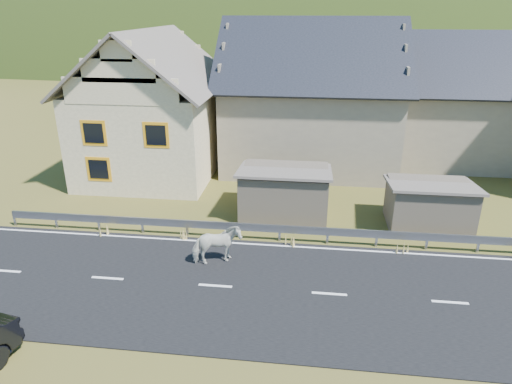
# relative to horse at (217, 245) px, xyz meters

# --- Properties ---
(ground) EXTENTS (160.00, 160.00, 0.00)m
(ground) POSITION_rel_horse_xyz_m (4.25, -1.56, -0.81)
(ground) COLOR #3E4315
(ground) RESTS_ON ground
(road) EXTENTS (60.00, 7.00, 0.04)m
(road) POSITION_rel_horse_xyz_m (4.25, -1.56, -0.79)
(road) COLOR black
(road) RESTS_ON ground
(lane_markings) EXTENTS (60.00, 6.60, 0.01)m
(lane_markings) POSITION_rel_horse_xyz_m (4.25, -1.56, -0.77)
(lane_markings) COLOR silver
(lane_markings) RESTS_ON road
(guardrail) EXTENTS (28.10, 0.09, 0.75)m
(guardrail) POSITION_rel_horse_xyz_m (4.25, 2.12, -0.25)
(guardrail) COLOR #93969B
(guardrail) RESTS_ON ground
(shed_left) EXTENTS (4.30, 3.30, 2.40)m
(shed_left) POSITION_rel_horse_xyz_m (2.25, 4.94, 0.29)
(shed_left) COLOR brown
(shed_left) RESTS_ON ground
(shed_right) EXTENTS (3.80, 2.90, 2.20)m
(shed_right) POSITION_rel_horse_xyz_m (8.75, 4.44, 0.19)
(shed_right) COLOR brown
(shed_right) RESTS_ON ground
(house_cream) EXTENTS (7.80, 9.80, 8.30)m
(house_cream) POSITION_rel_horse_xyz_m (-5.76, 10.44, 3.55)
(house_cream) COLOR beige
(house_cream) RESTS_ON ground
(house_stone_a) EXTENTS (10.80, 9.80, 8.90)m
(house_stone_a) POSITION_rel_horse_xyz_m (3.25, 13.44, 3.82)
(house_stone_a) COLOR gray
(house_stone_a) RESTS_ON ground
(house_stone_b) EXTENTS (9.80, 8.80, 8.10)m
(house_stone_b) POSITION_rel_horse_xyz_m (13.25, 15.44, 3.42)
(house_stone_b) COLOR gray
(house_stone_b) RESTS_ON ground
(mountain) EXTENTS (440.00, 280.00, 260.00)m
(mountain) POSITION_rel_horse_xyz_m (9.25, 178.44, -20.81)
(mountain) COLOR #21350C
(mountain) RESTS_ON ground
(conifer_patch) EXTENTS (76.00, 50.00, 28.00)m
(conifer_patch) POSITION_rel_horse_xyz_m (-50.75, 108.44, 5.19)
(conifer_patch) COLOR black
(conifer_patch) RESTS_ON ground
(horse) EXTENTS (1.51, 2.01, 1.54)m
(horse) POSITION_rel_horse_xyz_m (0.00, 0.00, 0.00)
(horse) COLOR beige
(horse) RESTS_ON road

